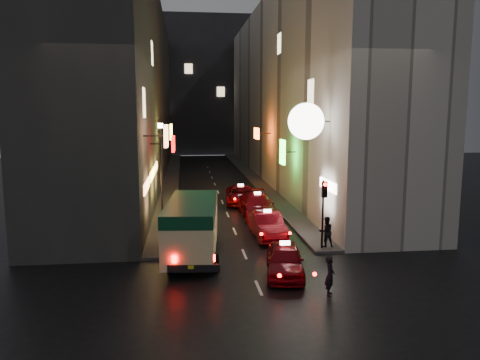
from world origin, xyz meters
name	(u,v)px	position (x,y,z in m)	size (l,w,h in m)	color
ground	(278,335)	(0.00, 0.00, 0.00)	(120.00, 120.00, 0.00)	black
building_left	(131,91)	(-8.00, 33.99, 9.00)	(7.53, 52.00, 18.00)	#363431
building_right	(290,92)	(8.00, 33.99, 9.00)	(8.32, 52.00, 18.00)	beige
building_far	(200,87)	(0.00, 66.00, 11.00)	(30.00, 10.00, 22.00)	#2F2F33
sidewalk_left	(171,180)	(-4.25, 34.00, 0.07)	(1.50, 52.00, 0.15)	#464341
sidewalk_right	(253,178)	(4.25, 34.00, 0.07)	(1.50, 52.00, 0.15)	#464341
minibus	(192,222)	(-2.58, 8.25, 1.76)	(2.87, 6.67, 2.79)	beige
taxi_near	(285,257)	(1.36, 5.36, 0.79)	(2.82, 5.20, 1.74)	maroon
taxi_second	(267,223)	(1.68, 11.42, 0.84)	(2.34, 5.35, 1.85)	maroon
taxi_third	(257,204)	(1.90, 16.43, 0.91)	(2.47, 5.80, 2.00)	maroon
taxi_far	(241,193)	(1.36, 21.23, 0.79)	(2.39, 5.09, 1.74)	maroon
pedestrian_crossing	(330,273)	(2.62, 2.95, 0.88)	(0.58, 0.37, 1.75)	black
pedestrian_sidewalk	(326,230)	(4.27, 8.83, 1.04)	(0.67, 0.42, 1.78)	black
traffic_light	(324,200)	(4.00, 8.47, 2.69)	(0.26, 0.43, 3.50)	black
lamp_post	(161,170)	(-4.20, 13.00, 3.72)	(0.28, 0.28, 6.22)	black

